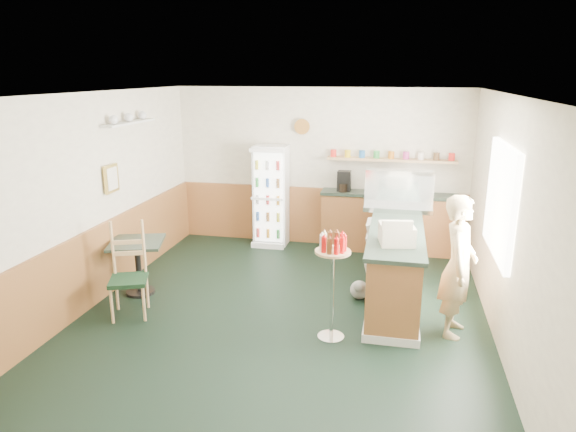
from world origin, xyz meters
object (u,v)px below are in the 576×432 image
(cafe_table, at_px, (138,257))
(cash_register, at_px, (397,234))
(drinks_fridge, at_px, (271,196))
(cafe_chair, at_px, (131,266))
(condiment_stand, at_px, (333,268))
(display_case, at_px, (399,191))
(shopkeeper, at_px, (458,266))

(cafe_table, bearing_deg, cash_register, -2.11)
(drinks_fridge, bearing_deg, cash_register, -49.88)
(cash_register, height_order, cafe_table, cash_register)
(cafe_table, relative_size, cafe_chair, 0.72)
(condiment_stand, xyz_separation_m, cafe_table, (-2.73, 0.67, -0.32))
(cash_register, distance_m, cafe_table, 3.45)
(display_case, bearing_deg, cafe_table, -156.98)
(cash_register, distance_m, condiment_stand, 0.91)
(shopkeeper, height_order, cafe_table, shopkeeper)
(display_case, height_order, shopkeeper, shopkeeper)
(display_case, height_order, cafe_table, display_case)
(drinks_fridge, distance_m, shopkeeper, 3.91)
(display_case, distance_m, condiment_stand, 2.26)
(shopkeeper, distance_m, condiment_stand, 1.44)
(condiment_stand, height_order, cafe_table, condiment_stand)
(cash_register, relative_size, shopkeeper, 0.24)
(cash_register, height_order, condiment_stand, same)
(condiment_stand, relative_size, cafe_table, 1.45)
(condiment_stand, bearing_deg, cafe_table, 166.18)
(drinks_fridge, bearing_deg, display_case, -24.58)
(drinks_fridge, relative_size, shopkeeper, 1.06)
(display_case, bearing_deg, drinks_fridge, 155.42)
(cafe_table, bearing_deg, cafe_chair, -68.76)
(cafe_table, height_order, cafe_chair, cafe_chair)
(shopkeeper, distance_m, cafe_table, 4.12)
(display_case, relative_size, condiment_stand, 0.79)
(cafe_table, xyz_separation_m, cafe_chair, (0.21, -0.54, 0.09))
(drinks_fridge, distance_m, cafe_chair, 3.16)
(display_case, distance_m, shopkeeper, 1.89)
(drinks_fridge, relative_size, cafe_table, 2.05)
(condiment_stand, distance_m, cafe_table, 2.83)
(display_case, height_order, cash_register, display_case)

